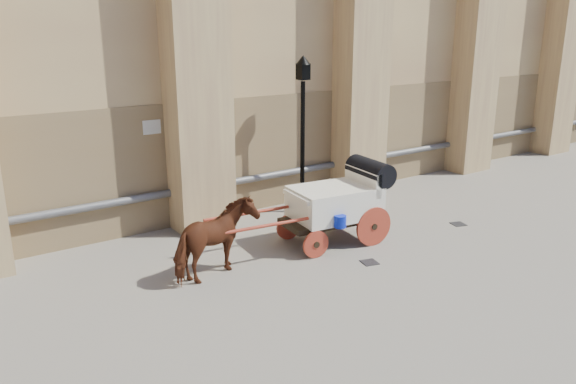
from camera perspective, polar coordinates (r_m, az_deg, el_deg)
ground at (r=11.59m, az=4.01°, el=-7.49°), size 90.00×90.00×0.00m
horse at (r=10.90m, az=-7.35°, el=-4.91°), size 1.94×1.30×1.50m
carriage at (r=12.62m, az=5.31°, el=-0.76°), size 4.25×1.62×1.81m
street_lamp at (r=14.34m, az=1.50°, el=6.23°), size 0.38×0.38×4.03m
drain_grate_near at (r=11.83m, az=8.28°, el=-7.08°), size 0.39×0.39×0.01m
drain_grate_far at (r=14.52m, az=16.91°, el=-3.13°), size 0.40×0.40×0.01m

